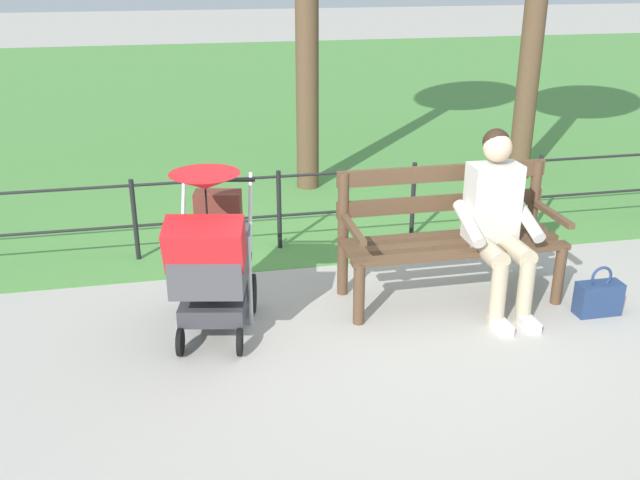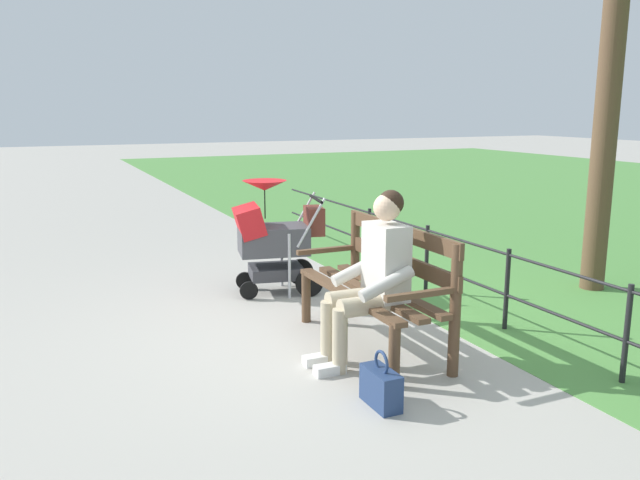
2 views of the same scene
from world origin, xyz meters
The scene contains 6 objects.
ground_plane centered at (0.00, 0.00, 0.00)m, with size 60.00×60.00×0.00m, color #ADA89E.
park_bench centered at (-0.47, -0.12, 0.53)m, with size 1.60×0.60×0.96m.
person_on_bench centered at (-0.74, 0.11, 0.68)m, with size 0.53×0.74×1.28m.
stroller centered at (1.26, 0.14, 0.59)m, with size 0.66×0.96×1.15m.
handbag centered at (-1.42, 0.42, 0.13)m, with size 0.32×0.14×0.37m.
park_fence centered at (-0.49, -1.27, 0.42)m, with size 8.44×0.04×0.70m.
Camera 2 is at (-4.70, 2.33, 1.85)m, focal length 36.11 mm.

